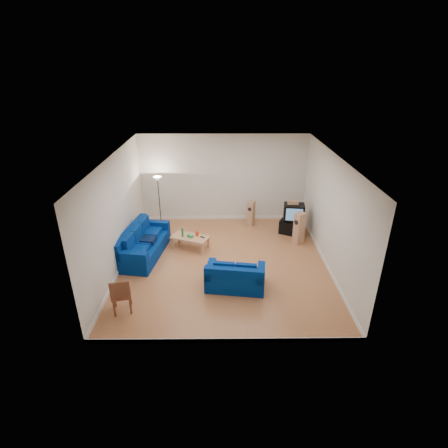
{
  "coord_description": "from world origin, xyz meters",
  "views": [
    {
      "loc": [
        -0.09,
        -8.92,
        5.45
      ],
      "look_at": [
        0.0,
        0.4,
        1.1
      ],
      "focal_mm": 28.0,
      "sensor_mm": 36.0,
      "label": 1
    }
  ],
  "objects_px": {
    "coffee_table": "(190,238)",
    "tv_stand": "(291,227)",
    "sofa_three_seat": "(142,246)",
    "sofa_loveseat": "(235,278)",
    "television": "(294,212)"
  },
  "relations": [
    {
      "from": "sofa_loveseat",
      "to": "tv_stand",
      "type": "distance_m",
      "value": 3.8
    },
    {
      "from": "coffee_table",
      "to": "television",
      "type": "distance_m",
      "value": 3.63
    },
    {
      "from": "tv_stand",
      "to": "television",
      "type": "height_order",
      "value": "television"
    },
    {
      "from": "sofa_loveseat",
      "to": "television",
      "type": "distance_m",
      "value": 3.85
    },
    {
      "from": "sofa_three_seat",
      "to": "sofa_loveseat",
      "type": "distance_m",
      "value": 3.29
    },
    {
      "from": "tv_stand",
      "to": "television",
      "type": "bearing_deg",
      "value": -0.64
    },
    {
      "from": "sofa_three_seat",
      "to": "tv_stand",
      "type": "distance_m",
      "value": 5.07
    },
    {
      "from": "tv_stand",
      "to": "television",
      "type": "xyz_separation_m",
      "value": [
        0.03,
        -0.02,
        0.59
      ]
    },
    {
      "from": "sofa_three_seat",
      "to": "coffee_table",
      "type": "height_order",
      "value": "sofa_three_seat"
    },
    {
      "from": "coffee_table",
      "to": "tv_stand",
      "type": "relative_size",
      "value": 1.63
    },
    {
      "from": "tv_stand",
      "to": "sofa_three_seat",
      "type": "bearing_deg",
      "value": -137.34
    },
    {
      "from": "sofa_three_seat",
      "to": "tv_stand",
      "type": "height_order",
      "value": "sofa_three_seat"
    },
    {
      "from": "sofa_loveseat",
      "to": "television",
      "type": "height_order",
      "value": "television"
    },
    {
      "from": "sofa_loveseat",
      "to": "coffee_table",
      "type": "bearing_deg",
      "value": 129.81
    },
    {
      "from": "sofa_three_seat",
      "to": "television",
      "type": "height_order",
      "value": "television"
    }
  ]
}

